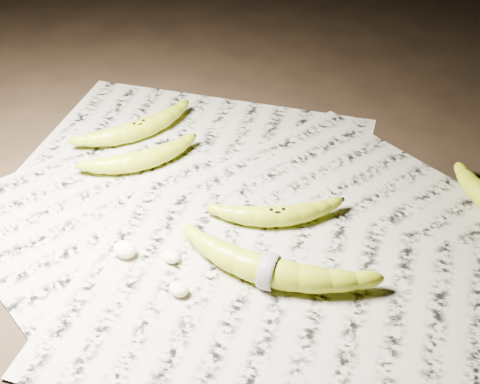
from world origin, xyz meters
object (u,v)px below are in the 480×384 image
Objects in this scene: banana_left_b at (142,158)px; banana_center at (277,214)px; banana_left_a at (139,128)px; banana_taped at (269,269)px.

banana_left_b is 0.25m from banana_center.
banana_left_a is at bearing 130.04° from banana_center.
banana_left_b is 0.32m from banana_taped.
banana_left_a is 1.14× the size of banana_center.
banana_taped is (0.37, -0.17, 0.00)m from banana_left_a.
banana_taped reaches higher than banana_center.
banana_left_b is 1.00× the size of banana_center.
banana_left_b is at bearing 148.36° from banana_taped.
banana_center is (0.25, 0.00, -0.00)m from banana_left_b.
banana_left_b is 0.70× the size of banana_taped.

